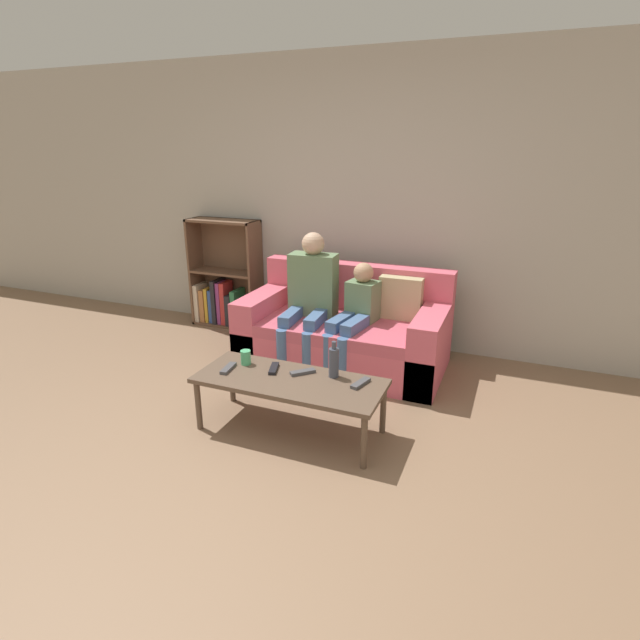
# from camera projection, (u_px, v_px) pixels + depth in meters

# --- Properties ---
(ground_plane) EXTENTS (22.00, 22.00, 0.00)m
(ground_plane) POSITION_uv_depth(u_px,v_px,m) (223.00, 491.00, 2.77)
(ground_plane) COLOR #84664C
(wall_back) EXTENTS (12.00, 0.06, 2.60)m
(wall_back) POSITION_uv_depth(u_px,v_px,m) (365.00, 205.00, 4.55)
(wall_back) COLOR #B7B2A8
(wall_back) RESTS_ON ground_plane
(couch) EXTENTS (1.71, 0.88, 0.83)m
(couch) POSITION_uv_depth(u_px,v_px,m) (346.00, 333.00, 4.31)
(couch) COLOR #DB5B70
(couch) RESTS_ON ground_plane
(bookshelf) EXTENTS (0.74, 0.28, 1.11)m
(bookshelf) POSITION_uv_depth(u_px,v_px,m) (225.00, 286.00, 5.24)
(bookshelf) COLOR brown
(bookshelf) RESTS_ON ground_plane
(coffee_table) EXTENTS (1.24, 0.50, 0.38)m
(coffee_table) POSITION_uv_depth(u_px,v_px,m) (290.00, 384.00, 3.25)
(coffee_table) COLOR brown
(coffee_table) RESTS_ON ground_plane
(person_adult) EXTENTS (0.41, 0.63, 1.13)m
(person_adult) POSITION_uv_depth(u_px,v_px,m) (310.00, 291.00, 4.22)
(person_adult) COLOR #476693
(person_adult) RESTS_ON ground_plane
(person_child) EXTENTS (0.32, 0.64, 0.91)m
(person_child) POSITION_uv_depth(u_px,v_px,m) (355.00, 313.00, 4.07)
(person_child) COLOR #476693
(person_child) RESTS_ON ground_plane
(cup_near) EXTENTS (0.07, 0.07, 0.10)m
(cup_near) POSITION_uv_depth(u_px,v_px,m) (246.00, 357.00, 3.44)
(cup_near) COLOR #4CB77A
(cup_near) RESTS_ON coffee_table
(tv_remote_0) EXTENTS (0.07, 0.17, 0.02)m
(tv_remote_0) POSITION_uv_depth(u_px,v_px,m) (228.00, 368.00, 3.37)
(tv_remote_0) COLOR #47474C
(tv_remote_0) RESTS_ON coffee_table
(tv_remote_1) EXTENTS (0.09, 0.18, 0.02)m
(tv_remote_1) POSITION_uv_depth(u_px,v_px,m) (361.00, 383.00, 3.16)
(tv_remote_1) COLOR #47474C
(tv_remote_1) RESTS_ON coffee_table
(tv_remote_2) EXTENTS (0.10, 0.18, 0.02)m
(tv_remote_2) POSITION_uv_depth(u_px,v_px,m) (274.00, 368.00, 3.36)
(tv_remote_2) COLOR black
(tv_remote_2) RESTS_ON coffee_table
(tv_remote_3) EXTENTS (0.15, 0.15, 0.02)m
(tv_remote_3) POSITION_uv_depth(u_px,v_px,m) (303.00, 372.00, 3.31)
(tv_remote_3) COLOR #47474C
(tv_remote_3) RESTS_ON coffee_table
(bottle) EXTENTS (0.07, 0.07, 0.25)m
(bottle) POSITION_uv_depth(u_px,v_px,m) (334.00, 362.00, 3.24)
(bottle) COLOR #424756
(bottle) RESTS_ON coffee_table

